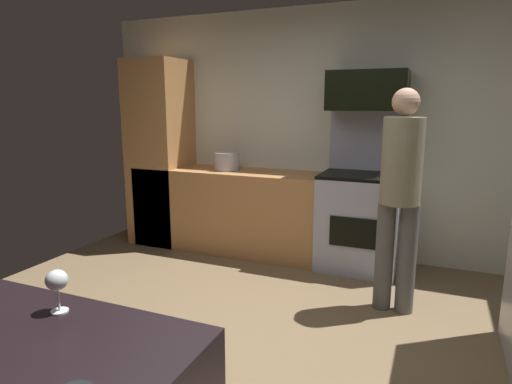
{
  "coord_description": "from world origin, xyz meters",
  "views": [
    {
      "loc": [
        1.08,
        -2.25,
        1.61
      ],
      "look_at": [
        0.01,
        0.3,
        1.05
      ],
      "focal_mm": 30.46,
      "sensor_mm": 36.0,
      "label": 1
    }
  ],
  "objects_px": {
    "microwave": "(367,91)",
    "person_cook": "(400,190)",
    "oven_range": "(360,217)",
    "wine_glass_mid": "(57,282)",
    "stock_pot": "(227,161)"
  },
  "relations": [
    {
      "from": "wine_glass_mid",
      "to": "stock_pot",
      "type": "relative_size",
      "value": 0.57
    },
    {
      "from": "person_cook",
      "to": "stock_pot",
      "type": "distance_m",
      "value": 2.06
    },
    {
      "from": "oven_range",
      "to": "wine_glass_mid",
      "type": "distance_m",
      "value": 3.28
    },
    {
      "from": "wine_glass_mid",
      "to": "stock_pot",
      "type": "bearing_deg",
      "value": 106.41
    },
    {
      "from": "person_cook",
      "to": "wine_glass_mid",
      "type": "xyz_separation_m",
      "value": [
        -0.94,
        -2.36,
        0.04
      ]
    },
    {
      "from": "microwave",
      "to": "stock_pot",
      "type": "xyz_separation_m",
      "value": [
        -1.46,
        -0.08,
        -0.74
      ]
    },
    {
      "from": "oven_range",
      "to": "microwave",
      "type": "bearing_deg",
      "value": 90.0
    },
    {
      "from": "oven_range",
      "to": "wine_glass_mid",
      "type": "bearing_deg",
      "value": -99.19
    },
    {
      "from": "person_cook",
      "to": "microwave",
      "type": "bearing_deg",
      "value": 114.46
    },
    {
      "from": "wine_glass_mid",
      "to": "stock_pot",
      "type": "distance_m",
      "value": 3.34
    },
    {
      "from": "microwave",
      "to": "oven_range",
      "type": "bearing_deg",
      "value": -90.0
    },
    {
      "from": "stock_pot",
      "to": "wine_glass_mid",
      "type": "bearing_deg",
      "value": -73.59
    },
    {
      "from": "oven_range",
      "to": "person_cook",
      "type": "xyz_separation_m",
      "value": [
        0.42,
        -0.84,
        0.45
      ]
    },
    {
      "from": "oven_range",
      "to": "microwave",
      "type": "distance_m",
      "value": 1.22
    },
    {
      "from": "microwave",
      "to": "person_cook",
      "type": "relative_size",
      "value": 0.43
    }
  ]
}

